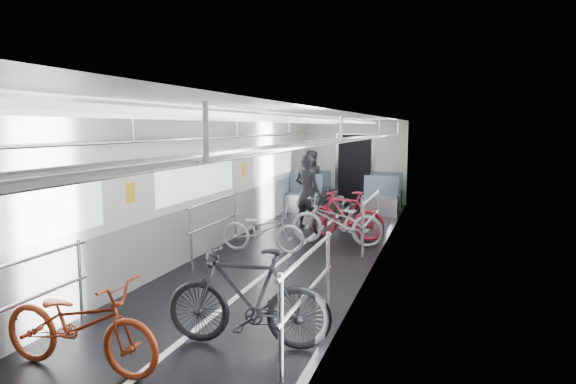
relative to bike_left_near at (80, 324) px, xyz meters
name	(u,v)px	position (x,y,z in m)	size (l,w,h in m)	color
car_shell	(309,183)	(0.56, 5.96, 0.69)	(3.02, 14.01, 2.41)	black
bike_left_near	(80,324)	(0.00, 0.00, 0.00)	(0.58, 1.68, 0.88)	maroon
bike_left_far	(263,230)	(0.04, 4.75, -0.04)	(0.54, 1.53, 0.81)	#B0B0B5
bike_right_near	(248,297)	(1.27, 0.95, 0.08)	(0.48, 1.72, 1.03)	black
bike_right_mid	(337,221)	(1.20, 5.68, 0.03)	(0.62, 1.77, 0.93)	#A6A6AB
bike_right_far	(346,215)	(1.25, 6.28, 0.04)	(0.45, 1.61, 0.97)	#B4162E
bike_aisle	(334,208)	(0.86, 7.00, 0.05)	(0.65, 1.87, 0.98)	black
person_standing	(307,192)	(0.23, 7.10, 0.38)	(0.59, 0.39, 1.63)	black
person_seated	(310,180)	(-0.35, 9.52, 0.37)	(0.78, 0.61, 1.61)	#302E36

